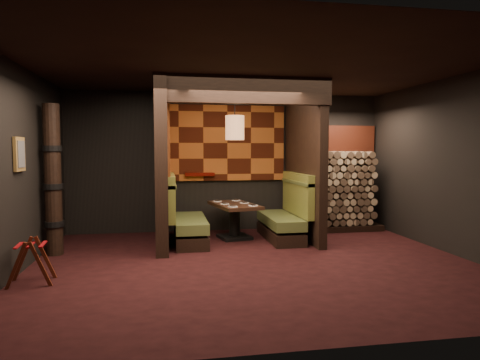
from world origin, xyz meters
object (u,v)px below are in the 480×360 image
object	(u,v)px
totem_column	(53,181)
dining_table	(234,216)
booth_bench_left	(184,221)
firewood_stack	(339,191)
booth_bench_right	(285,218)
pendant_lamp	(235,128)
luggage_rack	(31,260)

from	to	relation	value
totem_column	dining_table	bearing A→B (deg)	13.64
booth_bench_left	firewood_stack	bearing A→B (deg)	12.17
booth_bench_right	pendant_lamp	distance (m)	1.94
booth_bench_left	luggage_rack	xyz separation A→B (m)	(-2.00, -2.07, -0.10)
booth_bench_left	luggage_rack	world-z (taller)	booth_bench_left
booth_bench_left	dining_table	world-z (taller)	booth_bench_left
booth_bench_right	firewood_stack	xyz separation A→B (m)	(1.35, 0.70, 0.42)
totem_column	firewood_stack	distance (m)	5.49
dining_table	pendant_lamp	xyz separation A→B (m)	(-0.00, -0.05, 1.65)
booth_bench_right	dining_table	xyz separation A→B (m)	(-0.94, 0.19, 0.03)
booth_bench_left	luggage_rack	size ratio (longest dim) A/B	2.65
firewood_stack	luggage_rack	bearing A→B (deg)	-152.19
dining_table	firewood_stack	world-z (taller)	firewood_stack
totem_column	booth_bench_right	bearing A→B (deg)	7.86
dining_table	firewood_stack	xyz separation A→B (m)	(2.30, 0.51, 0.39)
booth_bench_left	luggage_rack	bearing A→B (deg)	-134.05
booth_bench_left	dining_table	xyz separation A→B (m)	(0.95, 0.19, 0.03)
firewood_stack	booth_bench_right	bearing A→B (deg)	-152.65
luggage_rack	firewood_stack	size ratio (longest dim) A/B	0.35
firewood_stack	pendant_lamp	bearing A→B (deg)	-166.24
dining_table	luggage_rack	size ratio (longest dim) A/B	2.28
booth_bench_left	booth_bench_right	world-z (taller)	same
booth_bench_right	totem_column	xyz separation A→B (m)	(-3.98, -0.55, 0.79)
booth_bench_left	firewood_stack	world-z (taller)	firewood_stack
luggage_rack	totem_column	world-z (taller)	totem_column
dining_table	totem_column	xyz separation A→B (m)	(-3.04, -0.74, 0.75)
dining_table	booth_bench_left	bearing A→B (deg)	-168.84
pendant_lamp	firewood_stack	xyz separation A→B (m)	(2.30, 0.56, -1.27)
booth_bench_left	luggage_rack	distance (m)	2.88
pendant_lamp	totem_column	world-z (taller)	pendant_lamp
booth_bench_right	firewood_stack	distance (m)	1.58
totem_column	firewood_stack	size ratio (longest dim) A/B	1.39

